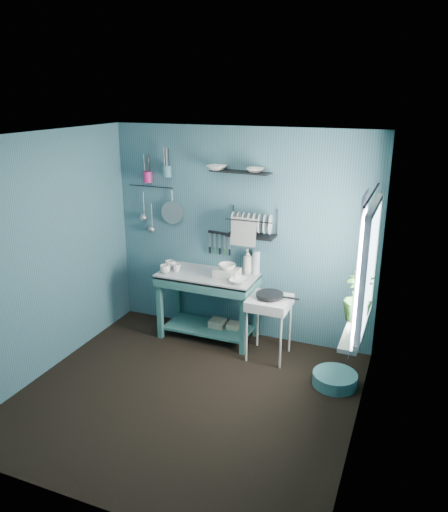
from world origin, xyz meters
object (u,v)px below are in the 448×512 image
at_px(utensil_cup_teal, 167,171).
at_px(colander, 172,213).
at_px(storage_tin_large, 218,328).
at_px(storage_tin_small, 234,330).
at_px(floor_basin, 335,379).
at_px(dish_rack, 252,223).
at_px(mug_mid, 177,268).
at_px(mug_right, 170,265).
at_px(soap_bottle, 247,261).
at_px(frying_pan, 270,295).
at_px(potted_plant, 358,297).
at_px(mug_left, 165,269).
at_px(utensil_cup_magenta, 148,177).
at_px(water_bottle, 256,262).
at_px(wash_tub, 227,273).
at_px(hotplate_stand, 269,328).
at_px(work_counter, 208,306).

relative_size(utensil_cup_teal, colander, 0.46).
bearing_deg(storage_tin_large, utensil_cup_teal, 168.17).
height_order(storage_tin_small, floor_basin, storage_tin_small).
bearing_deg(colander, dish_rack, -4.35).
height_order(mug_mid, storage_tin_large, mug_mid).
height_order(mug_right, soap_bottle, soap_bottle).
bearing_deg(soap_bottle, frying_pan, -43.94).
bearing_deg(frying_pan, mug_right, 172.13).
distance_m(utensil_cup_teal, potted_plant, 2.69).
xyz_separation_m(utensil_cup_teal, storage_tin_small, (0.91, -0.12, -1.86)).
height_order(soap_bottle, potted_plant, potted_plant).
xyz_separation_m(mug_left, mug_right, (-0.02, 0.16, 0.00)).
bearing_deg(floor_basin, utensil_cup_magenta, 164.70).
height_order(dish_rack, storage_tin_large, dish_rack).
bearing_deg(mug_right, soap_bottle, 12.26).
bearing_deg(utensil_cup_teal, potted_plant, -19.11).
bearing_deg(mug_mid, potted_plant, -14.77).
height_order(mug_left, utensil_cup_magenta, utensil_cup_magenta).
xyz_separation_m(dish_rack, potted_plant, (1.31, -0.78, -0.39)).
height_order(water_bottle, utensil_cup_magenta, utensil_cup_magenta).
bearing_deg(utensil_cup_magenta, soap_bottle, 0.10).
xyz_separation_m(mug_left, frying_pan, (1.30, -0.02, -0.12)).
bearing_deg(mug_right, colander, 107.22).
relative_size(mug_left, wash_tub, 0.44).
relative_size(soap_bottle, dish_rack, 0.54).
relative_size(wash_tub, frying_pan, 0.93).
relative_size(mug_right, colander, 0.44).
relative_size(soap_bottle, utensil_cup_teal, 2.30).
distance_m(hotplate_stand, dish_rack, 1.19).
xyz_separation_m(utensil_cup_magenta, floor_basin, (2.50, -0.68, -1.81)).
height_order(work_counter, mug_mid, mug_mid).
bearing_deg(mug_left, frying_pan, -0.97).
xyz_separation_m(mug_right, storage_tin_large, (0.60, 0.05, -0.76)).
distance_m(utensil_cup_magenta, storage_tin_small, 2.13).
xyz_separation_m(mug_mid, hotplate_stand, (1.20, -0.12, -0.51)).
height_order(wash_tub, potted_plant, potted_plant).
xyz_separation_m(potted_plant, floor_basin, (-0.17, 0.15, -1.00)).
relative_size(work_counter, colander, 4.14).
relative_size(water_bottle, frying_pan, 0.93).
distance_m(mug_left, utensil_cup_teal, 1.16).
bearing_deg(floor_basin, mug_left, 171.22).
height_order(storage_tin_large, floor_basin, storage_tin_large).
bearing_deg(water_bottle, colander, 179.59).
bearing_deg(frying_pan, utensil_cup_magenta, 167.32).
bearing_deg(soap_bottle, utensil_cup_teal, -179.87).
xyz_separation_m(mug_left, dish_rack, (0.96, 0.31, 0.58)).
relative_size(potted_plant, storage_tin_small, 2.36).
distance_m(potted_plant, storage_tin_large, 2.06).
height_order(colander, storage_tin_small, colander).
height_order(wash_tub, water_bottle, water_bottle).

